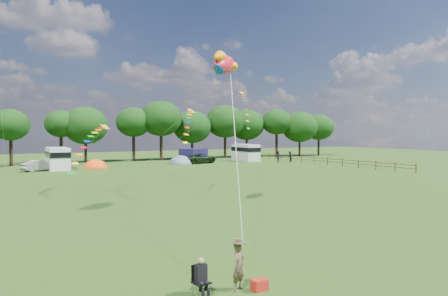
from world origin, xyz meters
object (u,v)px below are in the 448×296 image
car_d (199,158)px  walker_b (278,157)px  fish_kite (223,64)px  campervan_d (246,152)px  kite_flyer (239,267)px  tent_greyblue (181,164)px  camp_chair (200,273)px  car_b (39,166)px  campervan_c (58,158)px  walker_a (290,157)px  tent_orange (96,169)px

car_d → walker_b: bearing=-119.4°
car_d → fish_kite: bearing=143.7°
campervan_d → kite_flyer: 60.18m
car_d → tent_greyblue: 3.31m
camp_chair → fish_kite: 17.52m
car_b → camp_chair: 47.47m
car_d → campervan_d: bearing=-94.4°
walker_b → campervan_c: bearing=-6.9°
car_d → tent_greyblue: (-3.21, -0.21, -0.77)m
campervan_d → fish_kite: 46.19m
tent_greyblue → walker_a: size_ratio=2.23×
campervan_d → kite_flyer: campervan_d is taller
campervan_c → camp_chair: bearing=177.5°
tent_orange → camp_chair: 48.09m
campervan_c → walker_b: 33.54m
tent_greyblue → fish_kite: (-13.06, -36.08, 9.37)m
tent_orange → car_d: bearing=6.2°
fish_kite → walker_b: bearing=6.1°
campervan_c → campervan_d: campervan_c is taller
campervan_d → tent_greyblue: 12.81m
walker_b → camp_chair: bearing=49.7°
car_b → tent_greyblue: 20.25m
tent_greyblue → fish_kite: size_ratio=1.22×
car_d → walker_b: size_ratio=3.14×
campervan_d → kite_flyer: size_ratio=3.86×
campervan_c → camp_chair: size_ratio=4.95×
car_d → fish_kite: fish_kite is taller
campervan_d → walker_a: (4.56, -6.18, -0.64)m
kite_flyer → walker_b: bearing=23.8°
tent_orange → car_b: bearing=179.6°
tent_orange → camp_chair: tent_orange is taller
camp_chair → walker_a: bearing=42.1°
car_d → walker_b: (12.37, -3.84, 0.13)m
campervan_c → tent_orange: 5.02m
kite_flyer → car_b: bearing=62.1°
walker_a → walker_b: bearing=-67.7°
walker_a → walker_b: (-1.62, 1.06, 0.04)m
campervan_c → tent_orange: bearing=-103.2°
campervan_d → walker_a: 7.70m
tent_orange → kite_flyer: 48.06m
tent_greyblue → walker_b: bearing=-13.1°
tent_greyblue → kite_flyer: size_ratio=2.59×
kite_flyer → camp_chair: (-1.28, 0.17, -0.04)m
car_d → fish_kite: 40.68m
car_d → camp_chair: 54.88m
car_b → walker_b: walker_b is taller
campervan_c → campervan_d: size_ratio=1.02×
walker_b → kite_flyer: bearing=50.8°
campervan_c → fish_kite: size_ratio=1.84×
car_b → fish_kite: size_ratio=1.22×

